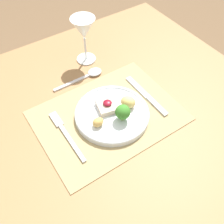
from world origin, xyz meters
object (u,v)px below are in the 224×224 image
Objects in this scene: dinner_plate at (113,113)px; wine_glass_near at (84,30)px; knife at (149,98)px; fork at (65,132)px; spoon at (90,74)px.

wine_glass_near reaches higher than dinner_plate.
dinner_plate is at bearing 178.57° from knife.
wine_glass_near is at bearing 103.73° from knife.
wine_glass_near is (0.24, 0.27, 0.13)m from fork.
fork is (-0.16, 0.03, -0.01)m from dinner_plate.
fork is at bearing -138.80° from spoon.
wine_glass_near is (-0.07, 0.30, 0.13)m from knife.
wine_glass_near reaches higher than knife.
knife is 1.09× the size of spoon.
dinner_plate reaches higher than knife.
wine_glass_near is at bearing 66.58° from spoon.
knife is 0.34m from wine_glass_near.
dinner_plate reaches higher than spoon.
knife is at bearing -1.81° from dinner_plate.
knife is 1.19× the size of wine_glass_near.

